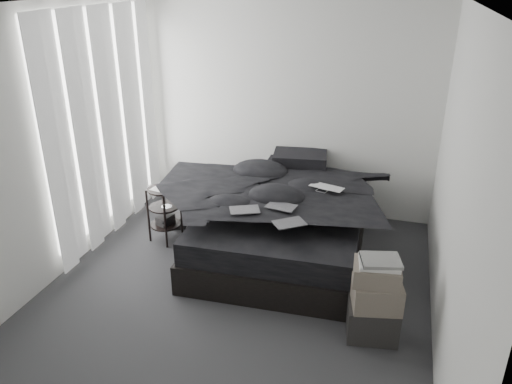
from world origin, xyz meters
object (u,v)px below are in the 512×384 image
(bed, at_px, (283,237))
(box_lower, at_px, (372,321))
(laptop, at_px, (325,182))
(side_stand, at_px, (165,215))

(bed, bearing_deg, box_lower, -50.77)
(laptop, xyz_separation_m, side_stand, (-1.74, -0.25, -0.50))
(bed, relative_size, box_lower, 5.44)
(laptop, bearing_deg, box_lower, -47.24)
(bed, xyz_separation_m, side_stand, (-1.33, -0.18, 0.16))
(bed, distance_m, box_lower, 1.59)
(bed, height_order, box_lower, same)
(bed, distance_m, side_stand, 1.35)
(bed, height_order, side_stand, side_stand)
(side_stand, bearing_deg, box_lower, -23.01)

